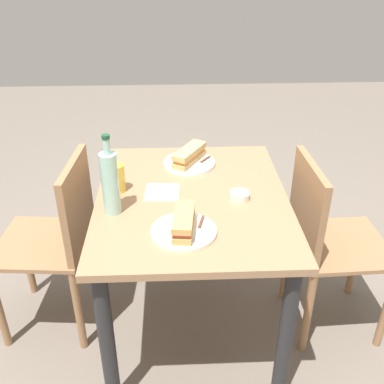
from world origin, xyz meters
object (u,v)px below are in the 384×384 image
(baguette_sandwich_near, at_px, (189,155))
(baguette_sandwich_far, at_px, (184,222))
(chair_far, at_px, (325,238))
(knife_near, at_px, (201,163))
(water_bottle, at_px, (110,182))
(knife_far, at_px, (199,228))
(beer_glass, at_px, (118,178))
(plate_near, at_px, (189,163))
(plate_far, at_px, (184,231))
(chair_near, at_px, (60,236))
(olive_bowl, at_px, (240,196))
(dining_table, at_px, (192,221))

(baguette_sandwich_near, xyz_separation_m, baguette_sandwich_far, (0.56, -0.04, -0.00))
(chair_far, height_order, knife_near, chair_far)
(baguette_sandwich_near, relative_size, knife_near, 1.47)
(water_bottle, bearing_deg, knife_far, 65.20)
(chair_far, bearing_deg, beer_glass, -93.96)
(plate_near, bearing_deg, plate_far, -4.18)
(baguette_sandwich_far, bearing_deg, knife_far, 95.00)
(chair_far, bearing_deg, water_bottle, -83.48)
(knife_far, distance_m, beer_glass, 0.46)
(baguette_sandwich_near, distance_m, knife_near, 0.06)
(chair_far, distance_m, water_bottle, 0.98)
(knife_near, xyz_separation_m, beer_glass, (0.22, -0.36, 0.04))
(baguette_sandwich_far, distance_m, beer_glass, 0.42)
(chair_near, height_order, knife_far, chair_near)
(chair_near, height_order, water_bottle, water_bottle)
(baguette_sandwich_near, bearing_deg, plate_near, 0.00)
(baguette_sandwich_far, height_order, olive_bowl, baguette_sandwich_far)
(baguette_sandwich_near, height_order, water_bottle, water_bottle)
(plate_near, relative_size, olive_bowl, 2.95)
(knife_far, bearing_deg, chair_far, 113.91)
(chair_far, bearing_deg, baguette_sandwich_far, -67.64)
(chair_far, bearing_deg, dining_table, -90.31)
(knife_far, bearing_deg, dining_table, -176.67)
(dining_table, distance_m, baguette_sandwich_far, 0.32)
(beer_glass, bearing_deg, dining_table, 79.14)
(chair_far, height_order, water_bottle, water_bottle)
(plate_near, height_order, water_bottle, water_bottle)
(baguette_sandwich_far, bearing_deg, water_bottle, -119.98)
(dining_table, height_order, baguette_sandwich_far, baguette_sandwich_far)
(plate_near, bearing_deg, baguette_sandwich_far, -4.18)
(dining_table, height_order, water_bottle, water_bottle)
(plate_near, relative_size, water_bottle, 0.74)
(chair_far, relative_size, baguette_sandwich_near, 3.95)
(baguette_sandwich_far, xyz_separation_m, olive_bowl, (-0.24, 0.24, -0.03))
(baguette_sandwich_near, xyz_separation_m, water_bottle, (0.40, -0.31, 0.08))
(chair_near, distance_m, baguette_sandwich_far, 0.70)
(baguette_sandwich_far, bearing_deg, plate_far, -90.00)
(plate_far, bearing_deg, knife_far, 95.00)
(knife_far, bearing_deg, chair_near, -117.91)
(chair_near, bearing_deg, chair_far, 86.82)
(chair_far, relative_size, water_bottle, 2.66)
(water_bottle, height_order, beer_glass, water_bottle)
(chair_far, relative_size, baguette_sandwich_far, 4.28)
(dining_table, relative_size, baguette_sandwich_near, 4.44)
(plate_near, xyz_separation_m, baguette_sandwich_near, (-0.00, 0.00, 0.04))
(dining_table, xyz_separation_m, plate_near, (-0.29, -0.00, 0.13))
(knife_far, bearing_deg, olive_bowl, 142.08)
(plate_near, distance_m, water_bottle, 0.52)
(knife_far, relative_size, olive_bowl, 2.15)
(baguette_sandwich_near, height_order, baguette_sandwich_far, same)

